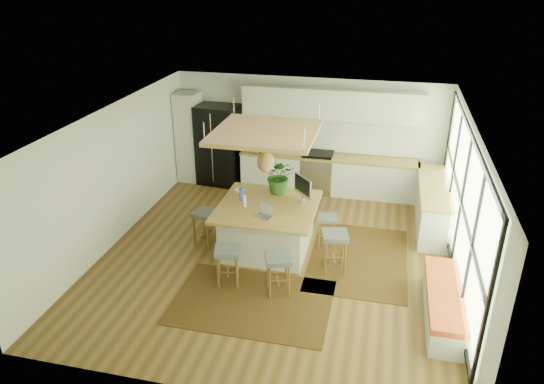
% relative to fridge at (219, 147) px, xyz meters
% --- Properties ---
extents(floor, '(7.00, 7.00, 0.00)m').
position_rel_fridge_xyz_m(floor, '(2.18, -3.18, -0.93)').
color(floor, '#533917').
rests_on(floor, ground).
extents(ceiling, '(7.00, 7.00, 0.00)m').
position_rel_fridge_xyz_m(ceiling, '(2.18, -3.18, 1.78)').
color(ceiling, white).
rests_on(ceiling, ground).
extents(wall_back, '(6.50, 0.00, 6.50)m').
position_rel_fridge_xyz_m(wall_back, '(2.18, 0.32, 0.42)').
color(wall_back, silver).
rests_on(wall_back, ground).
extents(wall_front, '(6.50, 0.00, 6.50)m').
position_rel_fridge_xyz_m(wall_front, '(2.18, -6.68, 0.42)').
color(wall_front, silver).
rests_on(wall_front, ground).
extents(wall_left, '(0.00, 7.00, 7.00)m').
position_rel_fridge_xyz_m(wall_left, '(-1.07, -3.18, 0.42)').
color(wall_left, silver).
rests_on(wall_left, ground).
extents(wall_right, '(0.00, 7.00, 7.00)m').
position_rel_fridge_xyz_m(wall_right, '(5.43, -3.18, 0.42)').
color(wall_right, silver).
rests_on(wall_right, ground).
extents(window_wall, '(0.10, 6.20, 2.60)m').
position_rel_fridge_xyz_m(window_wall, '(5.40, -3.18, 0.47)').
color(window_wall, black).
rests_on(window_wall, wall_right).
extents(pantry, '(0.55, 0.60, 2.25)m').
position_rel_fridge_xyz_m(pantry, '(-0.77, 0.00, 0.20)').
color(pantry, silver).
rests_on(pantry, floor).
extents(back_counter_base, '(4.20, 0.60, 0.88)m').
position_rel_fridge_xyz_m(back_counter_base, '(2.73, 0.00, -0.49)').
color(back_counter_base, silver).
rests_on(back_counter_base, floor).
extents(back_counter_top, '(4.24, 0.64, 0.05)m').
position_rel_fridge_xyz_m(back_counter_top, '(2.73, 0.00, -0.03)').
color(back_counter_top, olive).
rests_on(back_counter_top, back_counter_base).
extents(backsplash, '(4.20, 0.02, 0.80)m').
position_rel_fridge_xyz_m(backsplash, '(2.73, 0.30, 0.43)').
color(backsplash, white).
rests_on(backsplash, wall_back).
extents(upper_cabinets, '(4.20, 0.34, 0.70)m').
position_rel_fridge_xyz_m(upper_cabinets, '(2.73, 0.14, 1.22)').
color(upper_cabinets, silver).
rests_on(upper_cabinets, wall_back).
extents(range, '(0.76, 0.62, 1.00)m').
position_rel_fridge_xyz_m(range, '(2.48, 0.00, -0.43)').
color(range, '#A5A5AA').
rests_on(range, floor).
extents(right_counter_base, '(0.60, 2.50, 0.88)m').
position_rel_fridge_xyz_m(right_counter_base, '(5.11, -1.18, -0.49)').
color(right_counter_base, silver).
rests_on(right_counter_base, floor).
extents(right_counter_top, '(0.64, 2.54, 0.05)m').
position_rel_fridge_xyz_m(right_counter_top, '(5.11, -1.18, -0.03)').
color(right_counter_top, olive).
rests_on(right_counter_top, right_counter_base).
extents(window_bench, '(0.52, 2.00, 0.50)m').
position_rel_fridge_xyz_m(window_bench, '(5.13, -4.38, -0.68)').
color(window_bench, silver).
rests_on(window_bench, floor).
extents(ceiling_panel, '(1.86, 1.86, 0.80)m').
position_rel_fridge_xyz_m(ceiling_panel, '(1.88, -2.78, 1.12)').
color(ceiling_panel, olive).
rests_on(ceiling_panel, ceiling).
extents(rug_near, '(2.60, 1.80, 0.01)m').
position_rel_fridge_xyz_m(rug_near, '(2.11, -4.68, -0.92)').
color(rug_near, black).
rests_on(rug_near, floor).
extents(rug_right, '(1.80, 2.60, 0.01)m').
position_rel_fridge_xyz_m(rug_right, '(3.72, -2.93, -0.92)').
color(rug_right, black).
rests_on(rug_right, floor).
extents(fridge, '(1.07, 0.88, 2.00)m').
position_rel_fridge_xyz_m(fridge, '(0.00, 0.00, 0.00)').
color(fridge, black).
rests_on(fridge, floor).
extents(island, '(1.85, 1.85, 0.93)m').
position_rel_fridge_xyz_m(island, '(1.95, -2.92, -0.46)').
color(island, olive).
rests_on(island, floor).
extents(stool_near_left, '(0.51, 0.51, 0.70)m').
position_rel_fridge_xyz_m(stool_near_left, '(1.56, -4.26, -0.57)').
color(stool_near_left, '#484F50').
rests_on(stool_near_left, floor).
extents(stool_near_right, '(0.53, 0.53, 0.70)m').
position_rel_fridge_xyz_m(stool_near_right, '(2.47, -4.32, -0.57)').
color(stool_near_right, '#484F50').
rests_on(stool_near_right, floor).
extents(stool_right_front, '(0.54, 0.54, 0.76)m').
position_rel_fridge_xyz_m(stool_right_front, '(3.30, -3.41, -0.57)').
color(stool_right_front, '#484F50').
rests_on(stool_right_front, floor).
extents(stool_right_back, '(0.42, 0.42, 0.63)m').
position_rel_fridge_xyz_m(stool_right_back, '(3.05, -2.55, -0.57)').
color(stool_right_back, '#484F50').
rests_on(stool_right_back, floor).
extents(stool_left_side, '(0.52, 0.52, 0.72)m').
position_rel_fridge_xyz_m(stool_left_side, '(0.72, -3.04, -0.57)').
color(stool_left_side, '#484F50').
rests_on(stool_left_side, floor).
extents(laptop, '(0.40, 0.41, 0.23)m').
position_rel_fridge_xyz_m(laptop, '(1.99, -3.40, 0.12)').
color(laptop, '#A5A5AA').
rests_on(laptop, island).
extents(monitor, '(0.53, 0.55, 0.52)m').
position_rel_fridge_xyz_m(monitor, '(2.56, -2.60, 0.26)').
color(monitor, '#A5A5AA').
rests_on(monitor, island).
extents(microwave, '(0.56, 0.40, 0.34)m').
position_rel_fridge_xyz_m(microwave, '(1.15, -0.03, 0.17)').
color(microwave, '#A5A5AA').
rests_on(microwave, back_counter_top).
extents(island_plant, '(0.67, 0.74, 0.56)m').
position_rel_fridge_xyz_m(island_plant, '(2.04, -2.30, 0.29)').
color(island_plant, '#1E4C19').
rests_on(island_plant, island).
extents(island_bowl, '(0.24, 0.24, 0.05)m').
position_rel_fridge_xyz_m(island_bowl, '(1.26, -2.45, 0.03)').
color(island_bowl, silver).
rests_on(island_bowl, island).
extents(island_bottle_0, '(0.07, 0.07, 0.19)m').
position_rel_fridge_xyz_m(island_bottle_0, '(1.40, -2.82, 0.10)').
color(island_bottle_0, blue).
rests_on(island_bottle_0, island).
extents(island_bottle_1, '(0.07, 0.07, 0.19)m').
position_rel_fridge_xyz_m(island_bottle_1, '(1.55, -3.07, 0.10)').
color(island_bottle_1, silver).
rests_on(island_bottle_1, island).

